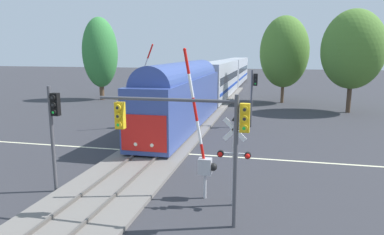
# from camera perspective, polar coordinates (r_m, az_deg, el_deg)

# --- Properties ---
(ground_plane) EXTENTS (220.00, 220.00, 0.00)m
(ground_plane) POSITION_cam_1_polar(r_m,az_deg,el_deg) (22.67, -5.94, -5.56)
(ground_plane) COLOR #333338
(road_centre_stripe) EXTENTS (44.00, 0.20, 0.01)m
(road_centre_stripe) POSITION_cam_1_polar(r_m,az_deg,el_deg) (22.67, -5.94, -5.55)
(road_centre_stripe) COLOR beige
(road_centre_stripe) RESTS_ON ground
(railway_track) EXTENTS (4.40, 80.00, 0.32)m
(railway_track) POSITION_cam_1_polar(r_m,az_deg,el_deg) (22.64, -5.95, -5.33)
(railway_track) COLOR slate
(railway_track) RESTS_ON ground
(commuter_train) EXTENTS (3.04, 61.76, 5.16)m
(commuter_train) POSITION_cam_1_polar(r_m,az_deg,el_deg) (48.07, 4.39, 6.39)
(commuter_train) COLOR #384C93
(commuter_train) RESTS_ON railway_track
(crossing_gate_near) EXTENTS (1.49, 0.40, 6.46)m
(crossing_gate_near) POSITION_cam_1_polar(r_m,az_deg,el_deg) (15.12, 1.91, -5.83)
(crossing_gate_near) COLOR #B7B7BC
(crossing_gate_near) RESTS_ON ground
(crossing_signal_mast) EXTENTS (1.36, 0.44, 3.82)m
(crossing_signal_mast) POSITION_cam_1_polar(r_m,az_deg,el_deg) (14.38, 6.85, -5.48)
(crossing_signal_mast) COLOR #B2B2B7
(crossing_signal_mast) RESTS_ON ground
(crossing_gate_far) EXTENTS (2.77, 0.40, 6.89)m
(crossing_gate_far) POSITION_cam_1_polar(r_m,az_deg,el_deg) (29.48, -9.74, 2.42)
(crossing_gate_far) COLOR #B7B7BC
(crossing_gate_far) RESTS_ON ground
(traffic_signal_median) EXTENTS (0.53, 0.38, 4.84)m
(traffic_signal_median) POSITION_cam_1_polar(r_m,az_deg,el_deg) (16.65, -21.49, -0.70)
(traffic_signal_median) COLOR #4C4C51
(traffic_signal_median) RESTS_ON ground
(traffic_signal_near_right) EXTENTS (5.53, 0.38, 4.87)m
(traffic_signal_near_right) POSITION_cam_1_polar(r_m,az_deg,el_deg) (12.50, 0.07, -1.48)
(traffic_signal_near_right) COLOR #4C4C51
(traffic_signal_near_right) RESTS_ON ground
(traffic_signal_far_side) EXTENTS (0.53, 0.38, 4.81)m
(traffic_signal_far_side) POSITION_cam_1_polar(r_m,az_deg,el_deg) (29.72, 9.93, 4.56)
(traffic_signal_far_side) COLOR #4C4C51
(traffic_signal_far_side) RESTS_ON ground
(pine_left_background) EXTENTS (4.51, 4.51, 10.64)m
(pine_left_background) POSITION_cam_1_polar(r_m,az_deg,el_deg) (47.82, -14.67, 10.12)
(pine_left_background) COLOR brown
(pine_left_background) RESTS_ON ground
(elm_centre_background) EXTENTS (5.88, 5.88, 10.54)m
(elm_centre_background) POSITION_cam_1_polar(r_m,az_deg,el_deg) (44.92, 14.72, 10.23)
(elm_centre_background) COLOR brown
(elm_centre_background) RESTS_ON ground
(maple_right_background) EXTENTS (6.25, 6.25, 10.51)m
(maple_right_background) POSITION_cam_1_polar(r_m,az_deg,el_deg) (39.85, 24.61, 9.99)
(maple_right_background) COLOR #4C3828
(maple_right_background) RESTS_ON ground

